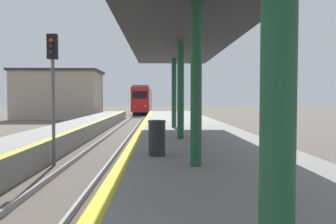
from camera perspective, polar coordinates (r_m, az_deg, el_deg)
The scene contains 5 objects.
train at distance 55.98m, azimuth -4.36°, elevation 2.11°, with size 2.61×20.10×4.39m.
signal_mid at distance 12.63m, azimuth -19.44°, elevation 6.17°, with size 0.36×0.31×4.78m.
station_canopy at distance 10.32m, azimuth 3.25°, elevation 14.43°, with size 4.08×20.50×3.93m.
trash_bin at distance 8.96m, azimuth -1.95°, elevation -4.53°, with size 0.48×0.48×0.96m.
station_building at distance 42.89m, azimuth -18.47°, elevation 2.95°, with size 10.37×6.54×5.96m.
Camera 1 is at (2.52, -1.10, 2.46)m, focal length 35.00 mm.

